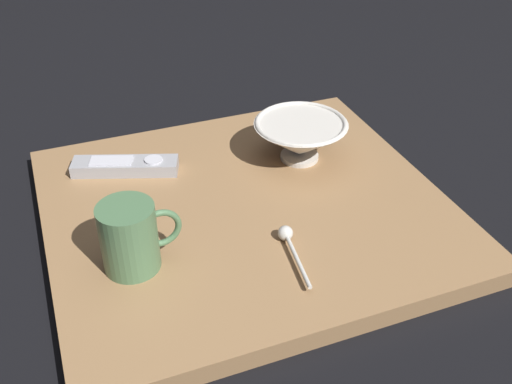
{
  "coord_description": "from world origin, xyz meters",
  "views": [
    {
      "loc": [
        -0.72,
        0.26,
        0.59
      ],
      "look_at": [
        -0.01,
        -0.02,
        0.05
      ],
      "focal_mm": 42.35,
      "sensor_mm": 36.0,
      "label": 1
    }
  ],
  "objects_px": {
    "cereal_bowl": "(300,138)",
    "teaspoon": "(288,240)",
    "tv_remote_near": "(125,166)",
    "coffee_mug": "(131,237)"
  },
  "relations": [
    {
      "from": "teaspoon",
      "to": "tv_remote_near",
      "type": "bearing_deg",
      "value": 32.7
    },
    {
      "from": "coffee_mug",
      "to": "teaspoon",
      "type": "xyz_separation_m",
      "value": [
        -0.04,
        -0.21,
        -0.04
      ]
    },
    {
      "from": "cereal_bowl",
      "to": "teaspoon",
      "type": "relative_size",
      "value": 1.28
    },
    {
      "from": "coffee_mug",
      "to": "tv_remote_near",
      "type": "height_order",
      "value": "coffee_mug"
    },
    {
      "from": "cereal_bowl",
      "to": "teaspoon",
      "type": "bearing_deg",
      "value": 151.67
    },
    {
      "from": "cereal_bowl",
      "to": "tv_remote_near",
      "type": "xyz_separation_m",
      "value": [
        0.07,
        0.29,
        -0.03
      ]
    },
    {
      "from": "cereal_bowl",
      "to": "coffee_mug",
      "type": "height_order",
      "value": "coffee_mug"
    },
    {
      "from": "cereal_bowl",
      "to": "coffee_mug",
      "type": "xyz_separation_m",
      "value": [
        -0.17,
        0.33,
        0.01
      ]
    },
    {
      "from": "cereal_bowl",
      "to": "teaspoon",
      "type": "height_order",
      "value": "cereal_bowl"
    },
    {
      "from": "teaspoon",
      "to": "tv_remote_near",
      "type": "relative_size",
      "value": 0.7
    }
  ]
}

